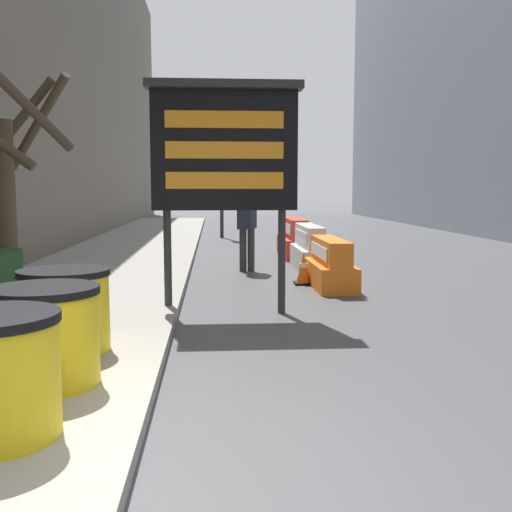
{
  "coord_description": "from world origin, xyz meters",
  "views": [
    {
      "loc": [
        0.47,
        -3.17,
        1.64
      ],
      "look_at": [
        1.08,
        5.4,
        0.67
      ],
      "focal_mm": 42.0,
      "sensor_mm": 36.0,
      "label": 1
    }
  ],
  "objects_px": {
    "barrel_drum_middle": "(45,336)",
    "traffic_light_near_curb": "(221,162)",
    "message_board": "(224,149)",
    "jersey_barrier_red_striped": "(294,240)",
    "jersey_barrier_white": "(309,250)",
    "pedestrian_worker": "(247,219)",
    "jersey_barrier_orange_near": "(330,266)",
    "barrel_drum_back": "(65,310)",
    "traffic_cone_near": "(315,259)",
    "traffic_cone_mid": "(304,268)"
  },
  "relations": [
    {
      "from": "traffic_cone_mid",
      "to": "traffic_light_near_curb",
      "type": "xyz_separation_m",
      "value": [
        -1.26,
        9.76,
        2.21
      ]
    },
    {
      "from": "barrel_drum_middle",
      "to": "pedestrian_worker",
      "type": "xyz_separation_m",
      "value": [
        1.96,
        7.12,
        0.53
      ]
    },
    {
      "from": "jersey_barrier_orange_near",
      "to": "jersey_barrier_white",
      "type": "xyz_separation_m",
      "value": [
        0.0,
        2.22,
        0.04
      ]
    },
    {
      "from": "barrel_drum_back",
      "to": "jersey_barrier_red_striped",
      "type": "bearing_deg",
      "value": 69.02
    },
    {
      "from": "message_board",
      "to": "pedestrian_worker",
      "type": "xyz_separation_m",
      "value": [
        0.51,
        4.01,
        -1.1
      ]
    },
    {
      "from": "barrel_drum_middle",
      "to": "message_board",
      "type": "bearing_deg",
      "value": 65.0
    },
    {
      "from": "jersey_barrier_white",
      "to": "jersey_barrier_red_striped",
      "type": "bearing_deg",
      "value": 90.0
    },
    {
      "from": "barrel_drum_middle",
      "to": "barrel_drum_back",
      "type": "relative_size",
      "value": 1.0
    },
    {
      "from": "jersey_barrier_orange_near",
      "to": "pedestrian_worker",
      "type": "distance_m",
      "value": 2.43
    },
    {
      "from": "jersey_barrier_orange_near",
      "to": "jersey_barrier_red_striped",
      "type": "bearing_deg",
      "value": 90.0
    },
    {
      "from": "jersey_barrier_white",
      "to": "traffic_light_near_curb",
      "type": "relative_size",
      "value": 0.56
    },
    {
      "from": "barrel_drum_back",
      "to": "jersey_barrier_red_striped",
      "type": "distance_m",
      "value": 9.3
    },
    {
      "from": "traffic_cone_near",
      "to": "jersey_barrier_white",
      "type": "bearing_deg",
      "value": 86.02
    },
    {
      "from": "message_board",
      "to": "traffic_cone_near",
      "type": "distance_m",
      "value": 3.97
    },
    {
      "from": "barrel_drum_back",
      "to": "jersey_barrier_orange_near",
      "type": "distance_m",
      "value": 5.34
    },
    {
      "from": "traffic_light_near_curb",
      "to": "traffic_cone_near",
      "type": "bearing_deg",
      "value": -80.0
    },
    {
      "from": "message_board",
      "to": "traffic_light_near_curb",
      "type": "height_order",
      "value": "traffic_light_near_curb"
    },
    {
      "from": "barrel_drum_middle",
      "to": "traffic_cone_mid",
      "type": "height_order",
      "value": "barrel_drum_middle"
    },
    {
      "from": "pedestrian_worker",
      "to": "barrel_drum_back",
      "type": "bearing_deg",
      "value": 0.8
    },
    {
      "from": "jersey_barrier_red_striped",
      "to": "pedestrian_worker",
      "type": "xyz_separation_m",
      "value": [
        -1.28,
        -2.55,
        0.63
      ]
    },
    {
      "from": "message_board",
      "to": "traffic_light_near_curb",
      "type": "relative_size",
      "value": 0.87
    },
    {
      "from": "pedestrian_worker",
      "to": "jersey_barrier_red_striped",
      "type": "bearing_deg",
      "value": 172.59
    },
    {
      "from": "jersey_barrier_red_striped",
      "to": "traffic_cone_mid",
      "type": "relative_size",
      "value": 3.67
    },
    {
      "from": "jersey_barrier_red_striped",
      "to": "traffic_light_near_curb",
      "type": "xyz_separation_m",
      "value": [
        -1.67,
        5.53,
        2.08
      ]
    },
    {
      "from": "barrel_drum_middle",
      "to": "jersey_barrier_red_striped",
      "type": "relative_size",
      "value": 0.41
    },
    {
      "from": "barrel_drum_middle",
      "to": "jersey_barrier_orange_near",
      "type": "bearing_deg",
      "value": 57.91
    },
    {
      "from": "traffic_cone_mid",
      "to": "pedestrian_worker",
      "type": "bearing_deg",
      "value": 117.7
    },
    {
      "from": "jersey_barrier_red_striped",
      "to": "jersey_barrier_white",
      "type": "bearing_deg",
      "value": -90.0
    },
    {
      "from": "pedestrian_worker",
      "to": "barrel_drum_middle",
      "type": "bearing_deg",
      "value": 3.89
    },
    {
      "from": "message_board",
      "to": "traffic_cone_near",
      "type": "relative_size",
      "value": 4.12
    },
    {
      "from": "message_board",
      "to": "jersey_barrier_red_striped",
      "type": "xyz_separation_m",
      "value": [
        1.79,
        6.56,
        -1.73
      ]
    },
    {
      "from": "jersey_barrier_red_striped",
      "to": "traffic_cone_near",
      "type": "relative_size",
      "value": 2.89
    },
    {
      "from": "message_board",
      "to": "jersey_barrier_red_striped",
      "type": "bearing_deg",
      "value": 74.74
    },
    {
      "from": "message_board",
      "to": "traffic_light_near_curb",
      "type": "distance_m",
      "value": 12.1
    },
    {
      "from": "barrel_drum_middle",
      "to": "traffic_light_near_curb",
      "type": "xyz_separation_m",
      "value": [
        1.57,
        15.2,
        1.98
      ]
    },
    {
      "from": "traffic_cone_mid",
      "to": "traffic_cone_near",
      "type": "bearing_deg",
      "value": 67.35
    },
    {
      "from": "message_board",
      "to": "jersey_barrier_white",
      "type": "xyz_separation_m",
      "value": [
        1.79,
        4.27,
        -1.74
      ]
    },
    {
      "from": "traffic_cone_mid",
      "to": "pedestrian_worker",
      "type": "xyz_separation_m",
      "value": [
        -0.88,
        1.67,
        0.76
      ]
    },
    {
      "from": "barrel_drum_middle",
      "to": "jersey_barrier_orange_near",
      "type": "height_order",
      "value": "barrel_drum_middle"
    },
    {
      "from": "barrel_drum_middle",
      "to": "pedestrian_worker",
      "type": "height_order",
      "value": "pedestrian_worker"
    },
    {
      "from": "pedestrian_worker",
      "to": "jersey_barrier_orange_near",
      "type": "bearing_deg",
      "value": 52.57
    },
    {
      "from": "traffic_cone_mid",
      "to": "pedestrian_worker",
      "type": "height_order",
      "value": "pedestrian_worker"
    },
    {
      "from": "barrel_drum_back",
      "to": "pedestrian_worker",
      "type": "distance_m",
      "value": 6.48
    },
    {
      "from": "barrel_drum_middle",
      "to": "barrel_drum_back",
      "type": "bearing_deg",
      "value": 95.17
    },
    {
      "from": "barrel_drum_middle",
      "to": "traffic_light_near_curb",
      "type": "height_order",
      "value": "traffic_light_near_curb"
    },
    {
      "from": "message_board",
      "to": "traffic_cone_near",
      "type": "height_order",
      "value": "message_board"
    },
    {
      "from": "message_board",
      "to": "jersey_barrier_red_striped",
      "type": "distance_m",
      "value": 7.02
    },
    {
      "from": "traffic_cone_near",
      "to": "traffic_cone_mid",
      "type": "xyz_separation_m",
      "value": [
        -0.32,
        -0.77,
        -0.08
      ]
    },
    {
      "from": "jersey_barrier_white",
      "to": "jersey_barrier_red_striped",
      "type": "distance_m",
      "value": 2.29
    },
    {
      "from": "traffic_cone_near",
      "to": "traffic_light_near_curb",
      "type": "height_order",
      "value": "traffic_light_near_curb"
    }
  ]
}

